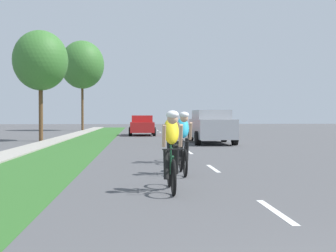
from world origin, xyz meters
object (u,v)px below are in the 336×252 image
object	(u,v)px
cyclist_lead	(171,150)
cyclist_trailing	(183,142)
sedan_red	(142,125)
street_tree_near	(41,61)
cyclist_distant	(172,137)
street_tree_far	(82,65)
suv_silver	(211,126)

from	to	relation	value
cyclist_lead	cyclist_trailing	bearing A→B (deg)	78.88
cyclist_trailing	sedan_red	bearing A→B (deg)	91.94
sedan_red	street_tree_near	bearing A→B (deg)	-128.84
cyclist_distant	street_tree_far	distance (m)	32.53
cyclist_lead	sedan_red	distance (m)	25.29
cyclist_lead	street_tree_near	distance (m)	19.30
cyclist_lead	street_tree_far	world-z (taller)	street_tree_far
cyclist_trailing	street_tree_far	world-z (taller)	street_tree_far
cyclist_trailing	sedan_red	distance (m)	22.81
cyclist_distant	suv_silver	size ratio (longest dim) A/B	0.37
cyclist_trailing	cyclist_distant	bearing A→B (deg)	91.23
street_tree_near	cyclist_trailing	bearing A→B (deg)	-66.09
cyclist_trailing	street_tree_near	world-z (taller)	street_tree_near
cyclist_trailing	street_tree_near	bearing A→B (deg)	113.91
cyclist_distant	sedan_red	distance (m)	19.98
cyclist_lead	suv_silver	world-z (taller)	suv_silver
cyclist_distant	suv_silver	bearing A→B (deg)	73.25
suv_silver	street_tree_far	bearing A→B (deg)	113.62
cyclist_lead	suv_silver	size ratio (longest dim) A/B	0.37
cyclist_distant	suv_silver	world-z (taller)	suv_silver
street_tree_near	street_tree_far	distance (m)	18.92
street_tree_far	suv_silver	bearing A→B (deg)	-66.38
cyclist_lead	street_tree_far	size ratio (longest dim) A/B	0.19
street_tree_near	sedan_red	bearing A→B (deg)	51.16
street_tree_far	cyclist_distant	bearing A→B (deg)	-78.09
cyclist_distant	street_tree_near	distance (m)	14.72
cyclist_lead	sedan_red	bearing A→B (deg)	90.64
street_tree_near	cyclist_distant	bearing A→B (deg)	-61.69
cyclist_trailing	street_tree_near	size ratio (longest dim) A/B	0.27
cyclist_lead	sedan_red	xyz separation A→B (m)	(-0.28, 25.29, -0.04)
cyclist_distant	street_tree_near	xyz separation A→B (m)	(-6.73, 12.49, 3.90)
cyclist_trailing	sedan_red	xyz separation A→B (m)	(-0.77, 22.79, -0.04)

